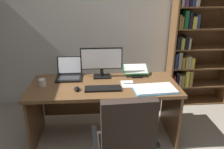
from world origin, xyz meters
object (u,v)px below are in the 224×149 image
Objects in this scene: laptop at (69,74)px; keyboard at (103,89)px; computer_mouse at (77,89)px; office_chair at (125,149)px; desk at (104,96)px; monitor at (102,62)px; coffee_mug at (42,82)px; notepad at (128,84)px; bookshelf at (194,48)px; reading_stand_with_book at (136,70)px; pen at (129,83)px; open_binder at (155,89)px.

laptop reaches higher than keyboard.
office_chair is at bearing -53.08° from computer_mouse.
monitor reaches higher than desk.
office_chair reaches higher than coffee_mug.
notepad is 1.03m from coffee_mug.
office_chair is at bearing -128.15° from bookshelf.
office_chair is 1.26m from coffee_mug.
desk is at bearing 159.81° from notepad.
computer_mouse is 0.89m from reading_stand_with_book.
pen is 1.05m from coffee_mug.
bookshelf is at bearing 28.23° from desk.
computer_mouse is (-0.30, -0.39, -0.18)m from monitor.
open_binder is at bearing -4.79° from keyboard.
bookshelf reaches higher than keyboard.
monitor is at bearing 96.30° from desk.
coffee_mug is (-1.05, 0.04, 0.03)m from pen.
keyboard reaches higher than desk.
bookshelf reaches higher than coffee_mug.
bookshelf is at bearing 34.28° from keyboard.
open_binder is (1.02, -0.45, -0.04)m from laptop.
computer_mouse is 0.74× the size of pen.
office_chair is 0.75m from keyboard.
office_chair is (-1.30, -1.66, -0.52)m from bookshelf.
computer_mouse is at bearing -20.67° from coffee_mug.
keyboard is at bearing 171.44° from open_binder.
reading_stand_with_book is (0.89, 0.05, 0.01)m from laptop.
monitor is 0.77m from open_binder.
office_chair reaches higher than notepad.
reading_stand_with_book is at bearing 26.63° from desk.
desk is 1.71m from bookshelf.
laptop is 0.89m from reading_stand_with_book.
notepad is 1.50× the size of pen.
monitor is 0.53m from computer_mouse.
computer_mouse is at bearing -168.88° from notepad.
pen is (-0.14, -0.33, -0.05)m from reading_stand_with_book.
reading_stand_with_book is 0.64× the size of open_binder.
monitor reaches higher than notepad.
computer_mouse is at bearing -169.23° from pen.
monitor reaches higher than reading_stand_with_book.
office_chair is at bearing -79.21° from desk.
pen is (0.63, 0.12, -0.01)m from computer_mouse.
pen is (-0.27, 0.17, 0.00)m from open_binder.
laptop is at bearing 159.00° from notepad.
open_binder is at bearing -36.53° from monitor.
monitor is at bearing 90.00° from keyboard.
office_chair reaches higher than keyboard.
office_chair is at bearing -100.53° from pen.
pen is (0.02, 0.00, 0.01)m from notepad.
bookshelf is 18.42× the size of computer_mouse.
desk is at bearing 161.03° from pen.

